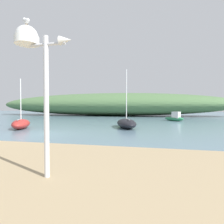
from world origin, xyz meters
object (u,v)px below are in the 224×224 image
(motorboat_inner_mooring, at_px, (175,118))
(sailboat_by_sandbar, at_px, (126,123))
(mast_structure, at_px, (33,51))
(seagull_on_radar, at_px, (26,21))
(sailboat_centre_water, at_px, (21,124))

(motorboat_inner_mooring, height_order, sailboat_by_sandbar, sailboat_by_sandbar)
(motorboat_inner_mooring, xyz_separation_m, sailboat_by_sandbar, (-4.99, -8.88, -0.03))
(mast_structure, bearing_deg, sailboat_by_sandbar, 87.78)
(sailboat_by_sandbar, bearing_deg, seagull_on_radar, -92.98)
(seagull_on_radar, xyz_separation_m, sailboat_centre_water, (-8.01, 9.76, -3.50))
(mast_structure, xyz_separation_m, seagull_on_radar, (-0.16, 0.01, 0.72))
(sailboat_centre_water, distance_m, sailboat_by_sandbar, 9.00)
(motorboat_inner_mooring, bearing_deg, mast_structure, -104.47)
(seagull_on_radar, height_order, sailboat_centre_water, sailboat_centre_water)
(seagull_on_radar, distance_m, sailboat_by_sandbar, 12.77)
(mast_structure, height_order, motorboat_inner_mooring, mast_structure)
(mast_structure, xyz_separation_m, sailboat_by_sandbar, (0.47, 12.27, -2.78))
(mast_structure, height_order, sailboat_by_sandbar, sailboat_by_sandbar)
(sailboat_centre_water, relative_size, sailboat_by_sandbar, 0.83)
(mast_structure, distance_m, sailboat_by_sandbar, 12.59)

